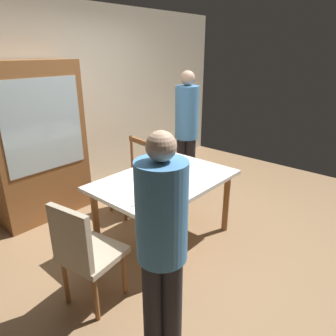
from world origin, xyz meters
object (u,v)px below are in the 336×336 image
chair_upholstered (84,251)px  plate_near_celebrant (153,197)px  person_guest (187,127)px  china_cabinet (38,143)px  person_celebrant (162,239)px  chair_spindle_back (130,178)px  birthday_cake (169,169)px  plate_far_side (145,174)px  dining_table (165,187)px

chair_upholstered → plate_near_celebrant: bearing=-6.0°
chair_upholstered → person_guest: person_guest is taller
plate_near_celebrant → china_cabinet: size_ratio=0.12×
plate_near_celebrant → person_celebrant: 0.89m
chair_spindle_back → person_guest: (0.88, -0.22, 0.55)m
person_celebrant → china_cabinet: china_cabinet is taller
person_celebrant → plate_near_celebrant: bearing=47.3°
chair_spindle_back → china_cabinet: china_cabinet is taller
birthday_cake → plate_far_side: size_ratio=1.27×
chair_spindle_back → dining_table: bearing=-105.4°
plate_far_side → china_cabinet: bearing=109.7°
chair_upholstered → china_cabinet: bearing=71.7°
plate_near_celebrant → person_guest: size_ratio=0.13×
plate_near_celebrant → chair_spindle_back: 1.23m
plate_far_side → chair_spindle_back: bearing=63.3°
person_celebrant → china_cabinet: size_ratio=0.84×
person_guest → plate_near_celebrant: bearing=-151.9°
birthday_cake → plate_far_side: 0.27m
plate_far_side → birthday_cake: bearing=-33.5°
dining_table → chair_upholstered: size_ratio=1.53×
person_guest → plate_far_side: bearing=-162.8°
dining_table → plate_near_celebrant: size_ratio=6.59×
dining_table → chair_spindle_back: 0.85m
plate_far_side → chair_upholstered: (-1.04, -0.36, -0.23)m
chair_upholstered → person_celebrant: 0.82m
plate_far_side → person_celebrant: bearing=-130.4°
birthday_cake → chair_upholstered: (-1.26, -0.22, -0.27)m
birthday_cake → china_cabinet: size_ratio=0.15×
dining_table → chair_spindle_back: (0.22, 0.80, -0.20)m
dining_table → china_cabinet: (-0.55, 1.56, 0.29)m
dining_table → plate_far_side: size_ratio=6.59×
plate_near_celebrant → chair_upholstered: (-0.71, 0.08, -0.23)m
dining_table → birthday_cake: (0.15, 0.07, 0.14)m
chair_spindle_back → chair_upholstered: same height
person_celebrant → dining_table: bearing=41.0°
person_celebrant → china_cabinet: 2.46m
person_celebrant → person_guest: person_guest is taller
chair_upholstered → person_guest: (2.22, 0.73, 0.47)m
chair_upholstered → person_guest: bearing=18.1°
plate_far_side → chair_upholstered: size_ratio=0.23×
birthday_cake → china_cabinet: (-0.70, 1.48, 0.15)m
dining_table → china_cabinet: size_ratio=0.76×
dining_table → birthday_cake: birthday_cake is taller
birthday_cake → chair_spindle_back: chair_spindle_back is taller
person_celebrant → person_guest: size_ratio=0.91×
person_guest → china_cabinet: 1.92m
dining_table → chair_upholstered: chair_upholstered is taller
chair_upholstered → person_celebrant: (0.12, -0.72, 0.38)m
dining_table → china_cabinet: china_cabinet is taller
birthday_cake → plate_far_side: birthday_cake is taller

